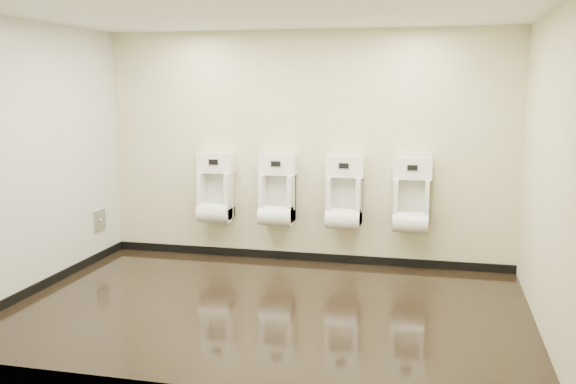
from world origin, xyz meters
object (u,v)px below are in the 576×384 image
urinal_0 (216,192)px  urinal_3 (412,200)px  access_panel (100,220)px  urinal_1 (277,195)px  urinal_2 (344,198)px

urinal_0 → urinal_3: size_ratio=1.00×
access_panel → urinal_1: 2.23m
access_panel → urinal_1: (2.17, 0.40, 0.34)m
urinal_1 → access_panel: bearing=-169.6°
urinal_1 → urinal_3: bearing=0.0°
urinal_1 → urinal_3: size_ratio=1.00×
urinal_2 → urinal_3: (0.78, 0.00, 0.00)m
urinal_0 → urinal_1: (0.78, 0.00, 0.00)m
urinal_0 → urinal_3: same height
urinal_0 → access_panel: bearing=-163.9°
urinal_0 → urinal_3: (2.39, 0.00, 0.00)m
urinal_0 → urinal_2: size_ratio=1.00×
access_panel → urinal_3: size_ratio=0.29×
access_panel → urinal_0: urinal_0 is taller
access_panel → urinal_2: (2.99, 0.40, 0.34)m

